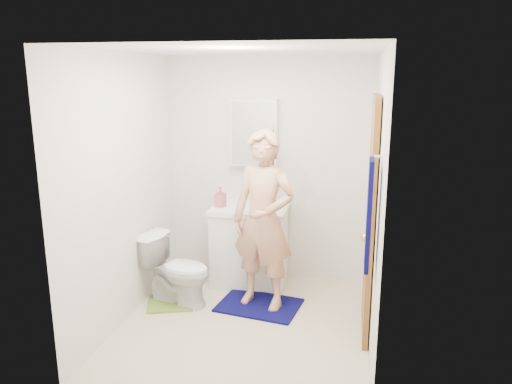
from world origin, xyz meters
TOP-DOWN VIEW (x-y plane):
  - floor at (0.00, 0.00)m, footprint 2.20×2.40m
  - ceiling at (0.00, 0.00)m, footprint 2.20×2.40m
  - wall_back at (0.00, 1.21)m, footprint 2.20×0.02m
  - wall_front at (0.00, -1.21)m, footprint 2.20×0.02m
  - wall_left at (-1.11, 0.00)m, footprint 0.02×2.40m
  - wall_right at (1.11, 0.00)m, footprint 0.02×2.40m
  - vanity_cabinet at (-0.15, 0.91)m, footprint 0.75×0.55m
  - countertop at (-0.15, 0.91)m, footprint 0.79×0.59m
  - sink_basin at (-0.15, 0.91)m, footprint 0.40×0.40m
  - faucet at (-0.15, 1.09)m, footprint 0.03×0.03m
  - medicine_cabinet at (-0.15, 1.14)m, footprint 0.50×0.12m
  - mirror_panel at (-0.15, 1.08)m, footprint 0.46×0.01m
  - door at (1.07, 0.15)m, footprint 0.05×0.80m
  - door_knob at (1.03, -0.17)m, footprint 0.07×0.07m
  - towel at (1.03, -0.57)m, footprint 0.03×0.24m
  - towel_hook at (1.07, -0.57)m, footprint 0.06×0.02m
  - toilet at (-0.74, 0.29)m, footprint 0.75×0.52m
  - bath_mat at (0.06, 0.36)m, footprint 0.84×0.66m
  - green_rug at (-0.80, 0.23)m, footprint 0.54×0.50m
  - soap_dispenser at (-0.45, 0.85)m, footprint 0.12×0.12m
  - toothbrush_cup at (-0.01, 1.03)m, footprint 0.13×0.13m
  - man at (0.10, 0.38)m, footprint 0.71×0.56m

SIDE VIEW (x-z plane):
  - floor at x=0.00m, z-range -0.02..0.00m
  - green_rug at x=-0.80m, z-range 0.00..0.02m
  - bath_mat at x=0.06m, z-range 0.00..0.02m
  - toilet at x=-0.74m, z-range 0.00..0.69m
  - vanity_cabinet at x=-0.15m, z-range 0.00..0.80m
  - countertop at x=-0.15m, z-range 0.80..0.85m
  - sink_basin at x=-0.15m, z-range 0.83..0.86m
  - man at x=0.10m, z-range 0.02..1.72m
  - toothbrush_cup at x=-0.01m, z-range 0.85..0.95m
  - faucet at x=-0.15m, z-range 0.85..0.97m
  - door_knob at x=1.03m, z-range 0.91..0.98m
  - soap_dispenser at x=-0.45m, z-range 0.85..1.06m
  - door at x=1.07m, z-range 0.00..2.05m
  - wall_back at x=0.00m, z-range 0.00..2.40m
  - wall_front at x=0.00m, z-range 0.00..2.40m
  - wall_left at x=-1.11m, z-range 0.00..2.40m
  - wall_right at x=1.11m, z-range 0.00..2.40m
  - towel at x=1.03m, z-range 0.85..1.65m
  - medicine_cabinet at x=-0.15m, z-range 1.25..1.95m
  - mirror_panel at x=-0.15m, z-range 1.27..1.93m
  - towel_hook at x=1.07m, z-range 1.66..1.68m
  - ceiling at x=0.00m, z-range 2.40..2.42m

